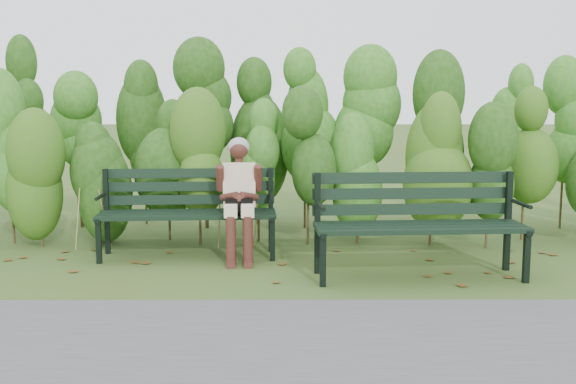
{
  "coord_description": "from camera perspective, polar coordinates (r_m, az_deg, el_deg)",
  "views": [
    {
      "loc": [
        -0.02,
        -6.39,
        1.68
      ],
      "look_at": [
        0.0,
        0.35,
        0.75
      ],
      "focal_mm": 42.0,
      "sensor_mm": 36.0,
      "label": 1
    }
  ],
  "objects": [
    {
      "name": "leaf_litter",
      "position": [
        6.75,
        1.66,
        -6.52
      ],
      "size": [
        5.53,
        2.1,
        0.01
      ],
      "color": "brown",
      "rests_on": "ground"
    },
    {
      "name": "bench_left",
      "position": [
        7.32,
        -8.45,
        -1.09
      ],
      "size": [
        1.9,
        0.72,
        0.94
      ],
      "color": "black",
      "rests_on": "ground"
    },
    {
      "name": "footpath",
      "position": [
        4.51,
        0.11,
        -13.93
      ],
      "size": [
        60.0,
        2.5,
        0.01
      ],
      "primitive_type": "cube",
      "color": "#474749",
      "rests_on": "ground"
    },
    {
      "name": "ground",
      "position": [
        6.61,
        0.01,
        -6.88
      ],
      "size": [
        80.0,
        80.0,
        0.0
      ],
      "primitive_type": "plane",
      "color": "#43551C"
    },
    {
      "name": "seated_woman",
      "position": [
        7.09,
        -4.16,
        0.16
      ],
      "size": [
        0.5,
        0.73,
        1.28
      ],
      "color": "beige",
      "rests_on": "ground"
    },
    {
      "name": "hedge_band",
      "position": [
        8.26,
        -0.03,
        4.92
      ],
      "size": [
        11.04,
        1.67,
        2.42
      ],
      "color": "#47381E",
      "rests_on": "ground"
    },
    {
      "name": "bench_right",
      "position": [
        6.53,
        10.88,
        -1.98
      ],
      "size": [
        2.01,
        0.77,
        0.99
      ],
      "color": "black",
      "rests_on": "ground"
    }
  ]
}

